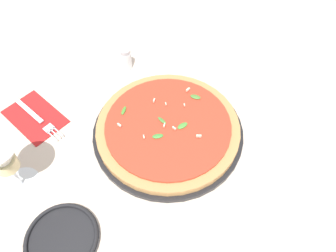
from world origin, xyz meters
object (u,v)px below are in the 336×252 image
at_px(wine_glass, 3,160).
at_px(pizza_arugula_main, 168,129).
at_px(fork, 36,117).
at_px(side_plate_white, 62,239).
at_px(shaker_pepper, 126,59).

bearing_deg(wine_glass, pizza_arugula_main, 57.37).
bearing_deg(fork, side_plate_white, -26.68).
xyz_separation_m(fork, shaker_pepper, (0.07, 0.28, 0.03)).
distance_m(pizza_arugula_main, shaker_pepper, 0.26).
relative_size(wine_glass, side_plate_white, 1.01).
distance_m(pizza_arugula_main, side_plate_white, 0.34).
bearing_deg(wine_glass, side_plate_white, -12.93).
bearing_deg(shaker_pepper, pizza_arugula_main, -28.47).
bearing_deg(pizza_arugula_main, fork, -153.19).
relative_size(pizza_arugula_main, shaker_pepper, 5.51).
bearing_deg(shaker_pepper, wine_glass, -84.77).
relative_size(pizza_arugula_main, wine_glass, 2.43).
distance_m(wine_glass, fork, 0.21).
xyz_separation_m(wine_glass, fork, (-0.11, 0.15, -0.10)).
height_order(wine_glass, side_plate_white, wine_glass).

